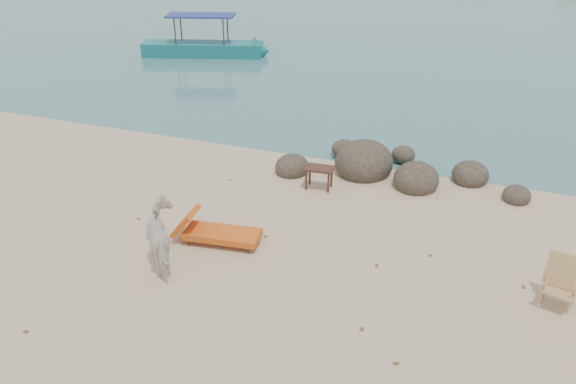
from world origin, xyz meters
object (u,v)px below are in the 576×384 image
(boulders, at_px, (384,168))
(boat_near, at_px, (201,21))
(side_table, at_px, (319,179))
(lounge_chair, at_px, (222,232))
(cow, at_px, (165,238))
(deck_chair, at_px, (560,287))

(boulders, relative_size, boat_near, 0.99)
(side_table, distance_m, lounge_chair, 3.23)
(boulders, xyz_separation_m, lounge_chair, (-2.34, -4.38, 0.08))
(lounge_chair, xyz_separation_m, boat_near, (-8.45, 14.69, 1.22))
(cow, xyz_separation_m, deck_chair, (6.84, 1.24, -0.16))
(deck_chair, bearing_deg, cow, -153.65)
(boulders, bearing_deg, cow, -118.70)
(cow, bearing_deg, side_table, -155.55)
(cow, relative_size, boat_near, 0.23)
(cow, height_order, lounge_chair, cow)
(lounge_chair, distance_m, deck_chair, 6.21)
(lounge_chair, xyz_separation_m, deck_chair, (6.20, 0.18, 0.14))
(boat_near, bearing_deg, lounge_chair, -77.69)
(boulders, height_order, side_table, boulders)
(side_table, relative_size, deck_chair, 0.78)
(boulders, distance_m, side_table, 1.85)
(boulders, distance_m, boat_near, 14.98)
(side_table, height_order, boat_near, boat_near)
(cow, xyz_separation_m, boat_near, (-7.81, 15.75, 0.92))
(lounge_chair, bearing_deg, boulders, 54.08)
(lounge_chair, bearing_deg, side_table, 63.40)
(side_table, bearing_deg, boulders, 41.58)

